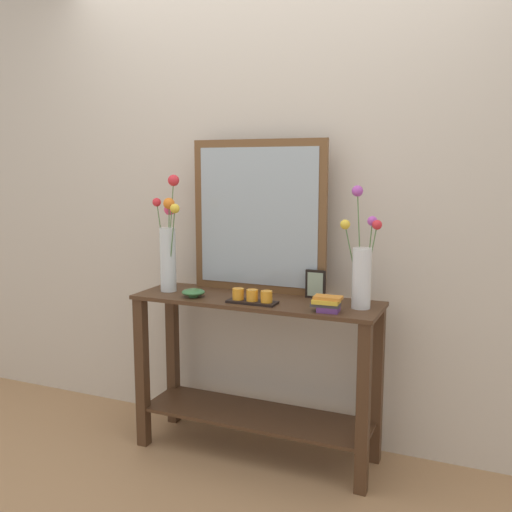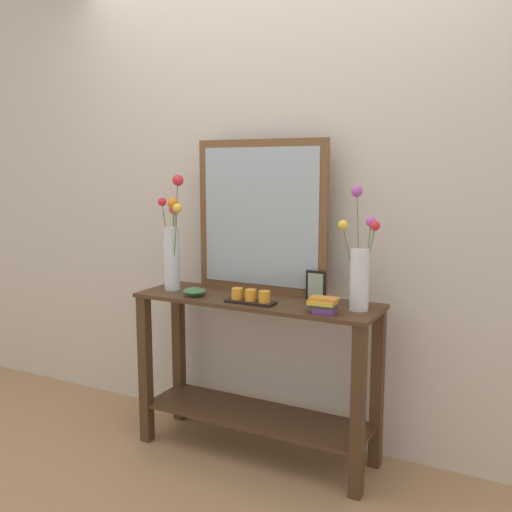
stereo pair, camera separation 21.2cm
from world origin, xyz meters
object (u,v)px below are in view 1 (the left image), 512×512
at_px(candle_tray, 252,298).
at_px(tall_vase_left, 168,244).
at_px(console_table, 256,362).
at_px(decorative_bowl, 193,292).
at_px(picture_frame_small, 315,284).
at_px(book_stack, 327,304).
at_px(mirror_leaning, 258,217).
at_px(vase_right, 362,267).

bearing_deg(candle_tray, tall_vase_left, 170.34).
bearing_deg(console_table, decorative_bowl, -163.35).
relative_size(picture_frame_small, book_stack, 1.01).
bearing_deg(mirror_leaning, tall_vase_left, -158.79).
xyz_separation_m(mirror_leaning, vase_right, (0.58, -0.14, -0.20)).
distance_m(console_table, tall_vase_left, 0.76).
bearing_deg(console_table, tall_vase_left, -178.76).
bearing_deg(decorative_bowl, vase_right, 7.54).
bearing_deg(picture_frame_small, vase_right, -22.41).
height_order(tall_vase_left, vase_right, tall_vase_left).
bearing_deg(console_table, picture_frame_small, 24.31).
distance_m(picture_frame_small, book_stack, 0.27).
bearing_deg(picture_frame_small, console_table, -155.69).
xyz_separation_m(mirror_leaning, tall_vase_left, (-0.44, -0.17, -0.14)).
xyz_separation_m(console_table, decorative_bowl, (-0.30, -0.09, 0.35)).
distance_m(console_table, picture_frame_small, 0.50).
bearing_deg(picture_frame_small, mirror_leaning, 173.33).
xyz_separation_m(mirror_leaning, picture_frame_small, (0.32, -0.04, -0.32)).
bearing_deg(picture_frame_small, decorative_bowl, -159.66).
xyz_separation_m(candle_tray, book_stack, (0.38, -0.02, 0.01)).
distance_m(candle_tray, picture_frame_small, 0.33).
xyz_separation_m(console_table, picture_frame_small, (0.27, 0.12, 0.40)).
distance_m(tall_vase_left, book_stack, 0.92).
distance_m(tall_vase_left, decorative_bowl, 0.31).
relative_size(tall_vase_left, candle_tray, 2.49).
relative_size(candle_tray, book_stack, 1.72).
bearing_deg(decorative_bowl, picture_frame_small, 20.34).
distance_m(mirror_leaning, book_stack, 0.64).
distance_m(mirror_leaning, decorative_bowl, 0.51).
bearing_deg(vase_right, tall_vase_left, -178.37).
bearing_deg(vase_right, console_table, -178.00).
bearing_deg(tall_vase_left, candle_tray, -9.66).
height_order(picture_frame_small, decorative_bowl, picture_frame_small).
height_order(console_table, tall_vase_left, tall_vase_left).
bearing_deg(tall_vase_left, decorative_bowl, -22.98).
xyz_separation_m(console_table, book_stack, (0.40, -0.12, 0.37)).
xyz_separation_m(mirror_leaning, book_stack, (0.45, -0.28, -0.36)).
bearing_deg(picture_frame_small, tall_vase_left, -170.15).
bearing_deg(mirror_leaning, picture_frame_small, -6.67).
relative_size(vase_right, candle_tray, 2.31).
distance_m(mirror_leaning, candle_tray, 0.45).
relative_size(console_table, tall_vase_left, 2.04).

